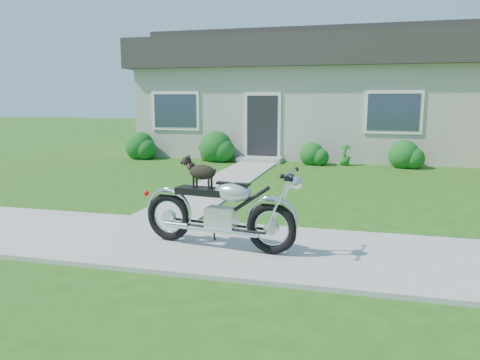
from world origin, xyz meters
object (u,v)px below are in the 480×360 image
potted_plant_right (345,155)px  motorcycle_with_dog (220,209)px  potted_plant_left (206,151)px  house (319,95)px

potted_plant_right → motorcycle_with_dog: motorcycle_with_dog is taller
potted_plant_right → potted_plant_left: bearing=180.0°
potted_plant_left → motorcycle_with_dog: 9.26m
house → potted_plant_left: size_ratio=19.59×
potted_plant_left → potted_plant_right: 4.42m
house → motorcycle_with_dog: house is taller
potted_plant_left → motorcycle_with_dog: motorcycle_with_dog is taller
house → motorcycle_with_dog: 12.25m
potted_plant_right → motorcycle_with_dog: 8.79m
house → potted_plant_left: (-3.27, -3.44, -1.84)m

